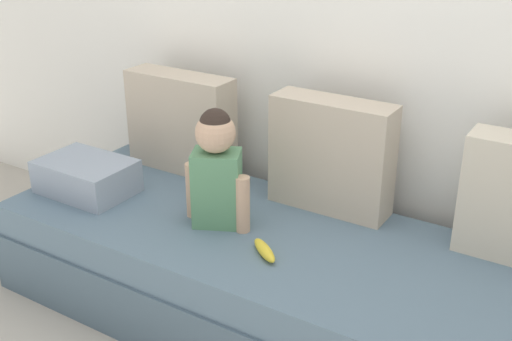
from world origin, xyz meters
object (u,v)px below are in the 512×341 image
Objects in this scene: couch at (290,286)px; toddler at (216,168)px; throw_pillow_center at (331,155)px; throw_pillow_left at (181,122)px; folded_blanket at (87,176)px; banana at (264,250)px.

toddler reaches higher than couch.
throw_pillow_left is at bearing 180.00° from throw_pillow_center.
couch is at bearing -22.80° from throw_pillow_left.
folded_blanket reaches higher than couch.
toddler reaches higher than throw_pillow_left.
couch is 0.55m from toddler.
couch is 0.27m from banana.
folded_blanket is (-0.96, -0.43, -0.16)m from throw_pillow_center.
toddler reaches higher than banana.
toddler reaches higher than folded_blanket.
folded_blanket is at bearing -173.96° from toddler.
toddler reaches higher than throw_pillow_center.
toddler is at bearing 6.04° from folded_blanket.
couch is at bearing 6.29° from folded_blanket.
throw_pillow_center is 1.25× the size of folded_blanket.
toddler is at bearing -130.89° from throw_pillow_center.
couch is at bearing 79.48° from banana.
toddler is 0.38m from banana.
throw_pillow_left reaches higher than banana.
banana is (0.28, -0.11, -0.22)m from toddler.
couch is at bearing 6.81° from toddler.
throw_pillow_left is 0.49m from folded_blanket.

